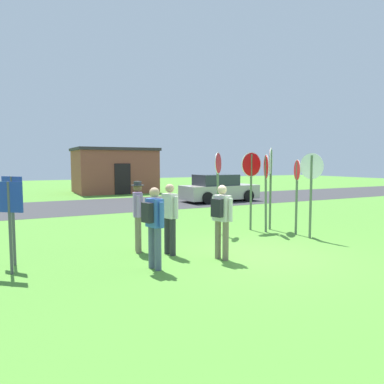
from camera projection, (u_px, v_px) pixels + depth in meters
ground_plane at (256, 255)px, 8.60m from camera, size 80.00×80.00×0.00m
street_asphalt at (121, 204)px, 18.84m from camera, size 60.00×6.40×0.01m
building_background at (114, 170)px, 26.29m from camera, size 5.65×4.44×3.20m
parked_car_on_street at (219, 189)px, 20.22m from camera, size 4.35×2.12×1.51m
stop_sign_center_cluster at (266, 179)px, 11.23m from camera, size 0.39×0.70×2.44m
stop_sign_leaning_left at (271, 173)px, 11.67m from camera, size 0.62×0.60×2.67m
stop_sign_leaning_right at (297, 185)px, 10.87m from camera, size 0.30×0.58×2.28m
stop_sign_rear_right at (251, 177)px, 11.59m from camera, size 0.79×0.08×2.52m
stop_sign_far_back at (311, 181)px, 10.31m from camera, size 0.21×0.71×2.45m
stop_sign_tallest at (218, 180)px, 10.95m from camera, size 0.49×0.47×2.50m
person_near_signs at (170, 215)px, 8.53m from camera, size 0.30×0.56×1.69m
person_in_dark_shirt at (138, 212)px, 8.79m from camera, size 0.32×0.56×1.74m
person_holding_notes at (154, 222)px, 7.35m from camera, size 0.42×0.55×1.69m
person_in_blue at (221, 217)px, 8.09m from camera, size 0.44×0.54×1.69m
info_panel_leftmost at (9, 211)px, 7.00m from camera, size 0.48×0.39×1.83m
info_panel_middle at (13, 204)px, 7.62m from camera, size 0.39×0.49×1.90m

